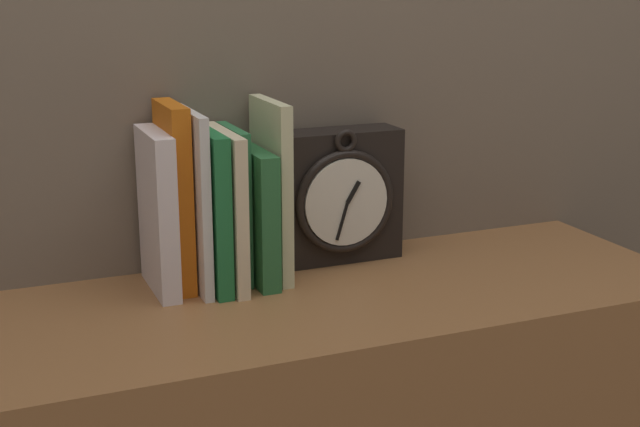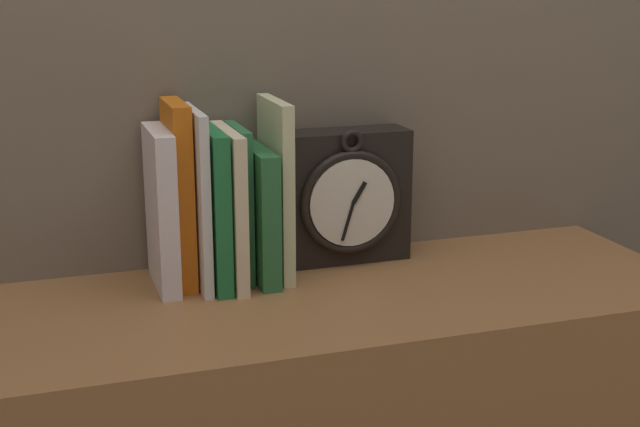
# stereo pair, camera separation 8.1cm
# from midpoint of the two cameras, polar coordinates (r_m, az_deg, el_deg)

# --- Properties ---
(clock) EXTENTS (0.19, 0.08, 0.20)m
(clock) POSITION_cam_midpoint_polar(r_m,az_deg,el_deg) (1.30, -0.75, 1.10)
(clock) COLOR black
(clock) RESTS_ON bookshelf
(book_slot0_white) EXTENTS (0.03, 0.13, 0.22)m
(book_slot0_white) POSITION_cam_midpoint_polar(r_m,az_deg,el_deg) (1.20, -12.26, 0.07)
(book_slot0_white) COLOR white
(book_slot0_white) RESTS_ON bookshelf
(book_slot1_orange) EXTENTS (0.02, 0.12, 0.25)m
(book_slot1_orange) POSITION_cam_midpoint_polar(r_m,az_deg,el_deg) (1.21, -11.20, 1.06)
(book_slot1_orange) COLOR orange
(book_slot1_orange) RESTS_ON bookshelf
(book_slot2_white) EXTENTS (0.01, 0.14, 0.24)m
(book_slot2_white) POSITION_cam_midpoint_polar(r_m,az_deg,el_deg) (1.20, -10.05, 0.81)
(book_slot2_white) COLOR silver
(book_slot2_white) RESTS_ON bookshelf
(book_slot3_green) EXTENTS (0.02, 0.15, 0.21)m
(book_slot3_green) POSITION_cam_midpoint_polar(r_m,az_deg,el_deg) (1.21, -9.02, 0.28)
(book_slot3_green) COLOR #21743D
(book_slot3_green) RESTS_ON bookshelf
(book_slot4_cream) EXTENTS (0.02, 0.15, 0.21)m
(book_slot4_cream) POSITION_cam_midpoint_polar(r_m,az_deg,el_deg) (1.21, -7.96, 0.31)
(book_slot4_cream) COLOR beige
(book_slot4_cream) RESTS_ON bookshelf
(book_slot5_green) EXTENTS (0.01, 0.11, 0.21)m
(book_slot5_green) POSITION_cam_midpoint_polar(r_m,az_deg,el_deg) (1.23, -7.36, 0.60)
(book_slot5_green) COLOR #2C7243
(book_slot5_green) RESTS_ON bookshelf
(book_slot6_green) EXTENTS (0.03, 0.14, 0.18)m
(book_slot6_green) POSITION_cam_midpoint_polar(r_m,az_deg,el_deg) (1.23, -6.11, -0.08)
(book_slot6_green) COLOR #2B6B3A
(book_slot6_green) RESTS_ON bookshelf
(book_slot7_cream) EXTENTS (0.02, 0.13, 0.25)m
(book_slot7_cream) POSITION_cam_midpoint_polar(r_m,az_deg,el_deg) (1.23, -5.02, 1.53)
(book_slot7_cream) COLOR beige
(book_slot7_cream) RESTS_ON bookshelf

